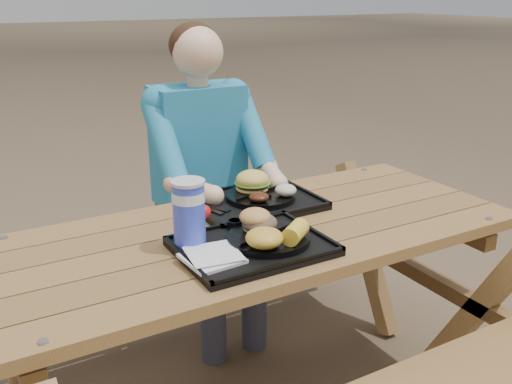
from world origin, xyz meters
TOP-DOWN VIEW (x-y plane):
  - picnic_table at (0.00, 0.00)m, footprint 1.80×1.49m
  - tray_near at (-0.10, -0.14)m, footprint 0.45×0.35m
  - tray_far at (0.10, 0.19)m, footprint 0.45×0.35m
  - plate_near at (-0.04, -0.15)m, footprint 0.26×0.26m
  - plate_far at (0.13, 0.20)m, footprint 0.26×0.26m
  - napkin_stack at (-0.25, -0.18)m, footprint 0.17×0.17m
  - soda_cup at (-0.26, -0.05)m, footprint 0.10×0.10m
  - condiment_bbq at (-0.08, -0.01)m, footprint 0.05×0.05m
  - condiment_mustard at (-0.04, -0.02)m, footprint 0.05×0.05m
  - sandwich at (-0.04, -0.10)m, footprint 0.11×0.11m
  - mac_cheese at (-0.09, -0.21)m, footprint 0.11×0.11m
  - corn_cob at (0.01, -0.22)m, footprint 0.14×0.14m
  - cutlery_far at (-0.07, 0.20)m, footprint 0.09×0.14m
  - burger at (0.13, 0.25)m, footprint 0.13×0.13m
  - baked_beans at (0.09, 0.13)m, footprint 0.07×0.07m
  - potato_salad at (0.20, 0.13)m, footprint 0.08×0.08m
  - diner at (0.10, 0.67)m, footprint 0.48×0.84m

SIDE VIEW (x-z plane):
  - picnic_table at x=0.00m, z-range 0.00..0.75m
  - diner at x=0.10m, z-range 0.00..1.28m
  - tray_near at x=-0.10m, z-range 0.75..0.77m
  - tray_far at x=0.10m, z-range 0.75..0.77m
  - cutlery_far at x=-0.07m, z-range 0.77..0.78m
  - napkin_stack at x=-0.25m, z-range 0.77..0.79m
  - plate_near at x=-0.04m, z-range 0.77..0.79m
  - plate_far at x=0.13m, z-range 0.77..0.79m
  - condiment_mustard at x=-0.04m, z-range 0.77..0.80m
  - condiment_bbq at x=-0.08m, z-range 0.77..0.80m
  - baked_beans at x=0.09m, z-range 0.79..0.82m
  - potato_salad at x=0.20m, z-range 0.79..0.83m
  - mac_cheese at x=-0.09m, z-range 0.79..0.85m
  - corn_cob at x=0.01m, z-range 0.79..0.85m
  - sandwich at x=-0.04m, z-range 0.79..0.90m
  - burger at x=0.13m, z-range 0.79..0.90m
  - soda_cup at x=-0.26m, z-range 0.77..0.97m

